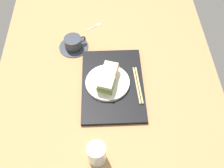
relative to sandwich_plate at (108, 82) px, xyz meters
The scene contains 9 objects.
ground_plane 3.77cm from the sandwich_plate, 26.00° to the left, with size 140.00×100.00×3.00cm, color tan.
serving_tray 2.40cm from the sandwich_plate, 93.31° to the right, with size 38.58×26.73×1.56cm, color black.
sandwich_plate is the anchor object (origin of this frame).
sandwich_near 4.97cm from the sandwich_plate, 165.90° to the left, with size 8.89×8.37×5.55cm.
sandwich_far 4.89cm from the sandwich_plate, 14.10° to the right, with size 8.61×8.12×5.33cm.
chopsticks_pair 12.87cm from the sandwich_plate, 97.14° to the right, with size 19.16×3.01×0.70cm.
coffee_cup 28.49cm from the sandwich_plate, 34.22° to the left, with size 14.21×14.21×5.86cm.
drinking_glass 33.26cm from the sandwich_plate, behind, with size 6.76×6.76×9.64cm, color silver.
teaspoon 38.70cm from the sandwich_plate, ahead, with size 6.22×8.27×0.80cm.
Camera 1 is at (-68.45, 0.78, 97.54)cm, focal length 43.33 mm.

